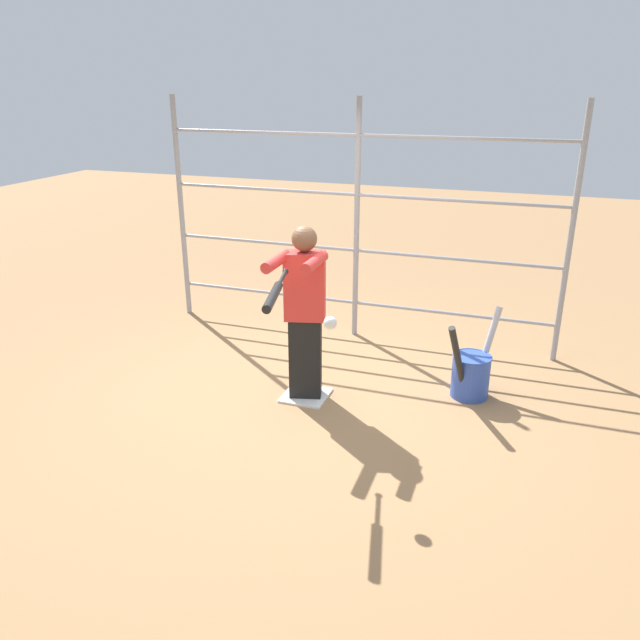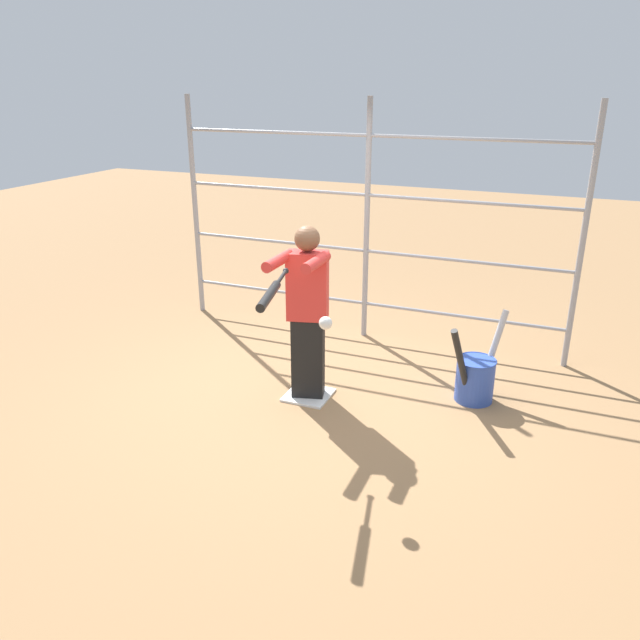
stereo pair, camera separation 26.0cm
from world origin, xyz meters
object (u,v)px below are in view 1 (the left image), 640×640
object	(u,v)px
bat_bucket	(471,373)
batter	(304,309)
softball_in_flight	(330,323)
baseball_bat_swinging	(275,293)

from	to	relation	value
bat_bucket	batter	bearing A→B (deg)	20.24
batter	softball_in_flight	bearing A→B (deg)	121.00
softball_in_flight	bat_bucket	bearing A→B (deg)	-122.54
batter	bat_bucket	size ratio (longest dim) A/B	1.96
batter	bat_bucket	distance (m)	1.64
batter	bat_bucket	bearing A→B (deg)	-159.76
baseball_bat_swinging	batter	bearing A→B (deg)	-82.76
baseball_bat_swinging	softball_in_flight	size ratio (longest dim) A/B	8.66
batter	softball_in_flight	xyz separation A→B (m)	(-0.53, 0.88, 0.27)
baseball_bat_swinging	bat_bucket	distance (m)	2.22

